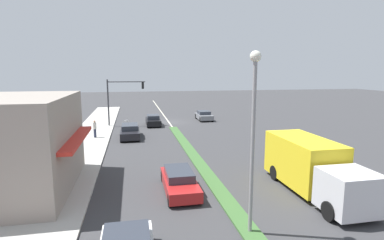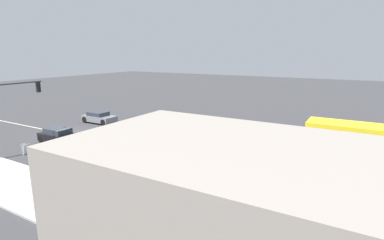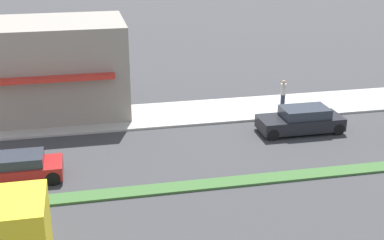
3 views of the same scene
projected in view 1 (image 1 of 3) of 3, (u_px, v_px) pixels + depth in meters
name	position (u px, v px, depth m)	size (l,w,h in m)	color
ground_plane	(198.00, 162.00, 22.32)	(160.00, 160.00, 0.00)	#38383A
sidewalk_right	(69.00, 171.00, 20.09)	(4.00, 73.00, 0.12)	#B2AFA8
median_strip	(240.00, 219.00, 13.60)	(0.90, 46.00, 0.10)	#3D6633
lane_marking_center	(169.00, 122.00, 39.74)	(0.16, 60.00, 0.01)	beige
building_corner_store	(15.00, 144.00, 16.32)	(6.47, 8.43, 5.24)	gray
traffic_signal_main	(120.00, 94.00, 36.39)	(4.59, 0.34, 5.60)	#333338
street_lamp	(253.00, 120.00, 11.76)	(0.44, 0.44, 7.37)	gray
pedestrian	(95.00, 128.00, 29.89)	(0.34, 0.34, 1.75)	#282D42
warning_aframe_sign	(126.00, 123.00, 36.28)	(0.45, 0.53, 0.84)	silver
delivery_truck	(312.00, 167.00, 16.59)	(2.44, 7.50, 2.87)	silver
suv_grey	(204.00, 116.00, 41.39)	(1.83, 3.83, 1.25)	slate
suv_black	(153.00, 121.00, 37.26)	(1.73, 3.82, 1.30)	black
sedan_dark	(130.00, 131.00, 30.35)	(1.87, 4.47, 1.35)	black
hatchback_red	(179.00, 181.00, 16.81)	(1.73, 4.41, 1.21)	#AD1E1E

